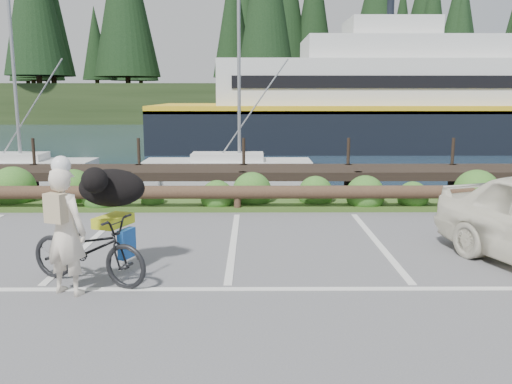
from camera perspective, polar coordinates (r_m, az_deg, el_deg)
ground at (r=7.94m, az=-2.91°, el=-9.19°), size 72.00×72.00×0.00m
harbor_backdrop at (r=86.04m, az=-0.30°, el=8.52°), size 170.00×160.00×30.00m
vegetation_strip at (r=13.04m, az=-1.88°, el=-1.20°), size 34.00×1.60×0.10m
log_rail at (r=12.37m, az=-1.96°, el=-2.07°), size 32.00×0.30×0.60m
bicycle at (r=8.00m, az=-17.24°, el=-5.77°), size 2.00×1.31×0.99m
cyclist at (r=7.59m, az=-19.44°, el=-3.93°), size 0.73×0.61×1.72m
dog at (r=8.30m, az=-14.94°, el=0.43°), size 0.81×1.09×0.57m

